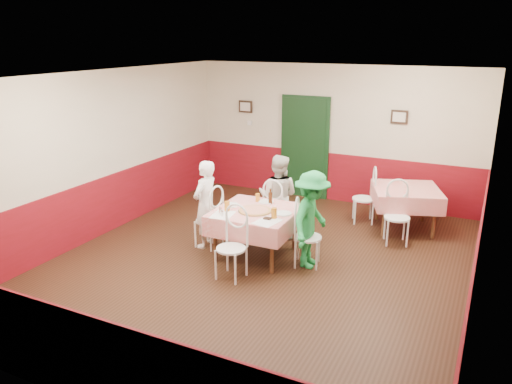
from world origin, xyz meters
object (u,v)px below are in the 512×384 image
at_px(chair_second_a, 364,199).
at_px(diner_far, 278,196).
at_px(glass_c, 258,197).
at_px(glass_a, 227,206).
at_px(chair_second_b, 397,218).
at_px(diner_right, 311,220).
at_px(main_table, 256,233).
at_px(glass_b, 274,213).
at_px(wallet, 267,218).
at_px(diner_left, 205,204).
at_px(pizza, 255,210).
at_px(chair_near, 231,249).
at_px(chair_left, 209,221).
at_px(chair_far, 277,212).
at_px(chair_right, 308,237).
at_px(beer_bottle, 270,197).

relative_size(chair_second_a, diner_far, 0.63).
bearing_deg(glass_c, glass_a, -108.97).
distance_m(chair_second_b, diner_right, 1.77).
bearing_deg(main_table, glass_b, -27.92).
bearing_deg(wallet, diner_left, 166.36).
relative_size(pizza, diner_right, 0.33).
xyz_separation_m(glass_c, wallet, (0.49, -0.68, -0.05)).
xyz_separation_m(chair_near, diner_right, (0.88, 0.87, 0.29)).
height_order(glass_b, diner_left, diner_left).
distance_m(glass_c, diner_right, 1.13).
relative_size(pizza, diner_far, 0.34).
relative_size(chair_left, pizza, 1.82).
bearing_deg(wallet, chair_left, 165.80).
height_order(glass_c, diner_right, diner_right).
bearing_deg(chair_near, chair_left, 138.41).
xyz_separation_m(main_table, chair_near, (0.02, -0.85, 0.08)).
bearing_deg(main_table, diner_left, -178.56).
xyz_separation_m(main_table, glass_a, (-0.38, -0.24, 0.46)).
bearing_deg(glass_b, pizza, 159.27).
height_order(main_table, chair_far, chair_far).
xyz_separation_m(chair_right, diner_right, (0.05, 0.00, 0.29)).
distance_m(chair_near, diner_right, 1.27).
relative_size(chair_second_a, glass_a, 5.99).
xyz_separation_m(chair_right, chair_second_b, (1.04, 1.44, 0.00)).
bearing_deg(chair_left, wallet, 83.90).
height_order(main_table, beer_bottle, beer_bottle).
distance_m(chair_left, diner_left, 0.28).
height_order(chair_left, diner_far, diner_far).
distance_m(chair_near, diner_left, 1.27).
distance_m(chair_right, glass_c, 1.14).
height_order(chair_near, beer_bottle, beer_bottle).
distance_m(main_table, beer_bottle, 0.63).
distance_m(glass_c, wallet, 0.84).
distance_m(glass_a, beer_bottle, 0.76).
distance_m(chair_right, diner_right, 0.29).
bearing_deg(diner_right, chair_second_b, -33.43).
distance_m(chair_left, chair_far, 1.20).
relative_size(glass_c, beer_bottle, 0.58).
distance_m(beer_bottle, diner_far, 0.56).
bearing_deg(chair_right, glass_c, 56.57).
bearing_deg(chair_right, diner_left, 78.01).
bearing_deg(diner_far, chair_far, 83.01).
bearing_deg(wallet, chair_near, -120.08).
bearing_deg(chair_second_b, diner_right, -144.37).
height_order(chair_far, beer_bottle, beer_bottle).
xyz_separation_m(beer_bottle, diner_right, (0.83, -0.35, -0.13)).
height_order(chair_right, chair_second_a, same).
bearing_deg(glass_a, beer_bottle, 53.73).
bearing_deg(pizza, chair_far, 92.25).
bearing_deg(chair_second_b, beer_bottle, -168.98).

